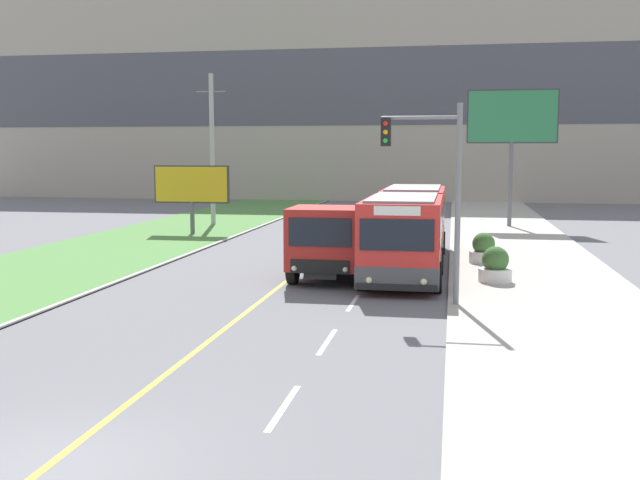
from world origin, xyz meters
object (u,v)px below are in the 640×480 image
(billboard_large, at_px, (512,122))
(billboard_small, at_px, (192,186))
(planter_round_second, at_px, (483,250))
(traffic_light_mast, at_px, (435,178))
(planter_round_near, at_px, (495,266))
(dump_truck, at_px, (331,242))
(city_bus, at_px, (409,229))
(utility_pole_far, at_px, (212,149))

(billboard_large, distance_m, billboard_small, 18.71)
(billboard_large, relative_size, planter_round_second, 6.67)
(traffic_light_mast, bearing_deg, planter_round_second, 78.21)
(billboard_small, bearing_deg, planter_round_near, -40.18)
(dump_truck, bearing_deg, planter_round_second, 38.79)
(city_bus, relative_size, planter_round_near, 10.69)
(billboard_large, bearing_deg, billboard_small, -158.74)
(billboard_large, bearing_deg, traffic_light_mast, -99.19)
(utility_pole_far, bearing_deg, planter_round_near, -48.93)
(dump_truck, distance_m, planter_round_near, 5.65)
(planter_round_second, bearing_deg, utility_pole_far, 138.44)
(billboard_small, bearing_deg, billboard_large, 21.26)
(dump_truck, height_order, traffic_light_mast, traffic_light_mast)
(utility_pole_far, bearing_deg, dump_truck, -60.64)
(dump_truck, height_order, billboard_large, billboard_large)
(planter_round_second, bearing_deg, city_bus, -156.69)
(city_bus, bearing_deg, traffic_light_mast, -81.05)
(city_bus, relative_size, dump_truck, 1.85)
(dump_truck, height_order, utility_pole_far, utility_pole_far)
(utility_pole_far, relative_size, billboard_small, 2.18)
(city_bus, xyz_separation_m, planter_round_second, (2.85, 1.23, -0.90))
(utility_pole_far, xyz_separation_m, planter_round_near, (15.82, -18.15, -3.99))
(dump_truck, relative_size, utility_pole_far, 0.77)
(city_bus, xyz_separation_m, billboard_large, (4.92, 16.46, 4.65))
(utility_pole_far, xyz_separation_m, billboard_large, (17.67, 1.40, 1.56))
(city_bus, xyz_separation_m, billboard_small, (-12.19, 9.80, 1.10))
(billboard_small, distance_m, planter_round_second, 17.43)
(dump_truck, xyz_separation_m, utility_pole_far, (-10.21, 18.15, 3.29))
(billboard_small, bearing_deg, dump_truck, -53.16)
(utility_pole_far, bearing_deg, billboard_large, 4.54)
(utility_pole_far, distance_m, billboard_small, 5.65)
(city_bus, distance_m, utility_pole_far, 19.96)
(utility_pole_far, bearing_deg, city_bus, -49.75)
(traffic_light_mast, xyz_separation_m, billboard_small, (-13.31, 16.89, -1.09))
(billboard_large, height_order, planter_round_second, billboard_large)
(traffic_light_mast, xyz_separation_m, billboard_large, (3.81, 23.54, 2.47))
(planter_round_near, bearing_deg, billboard_large, 84.60)
(traffic_light_mast, height_order, billboard_large, billboard_large)
(city_bus, distance_m, billboard_large, 17.80)
(dump_truck, bearing_deg, traffic_light_mast, -47.57)
(city_bus, height_order, utility_pole_far, utility_pole_far)
(city_bus, bearing_deg, planter_round_near, -45.18)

